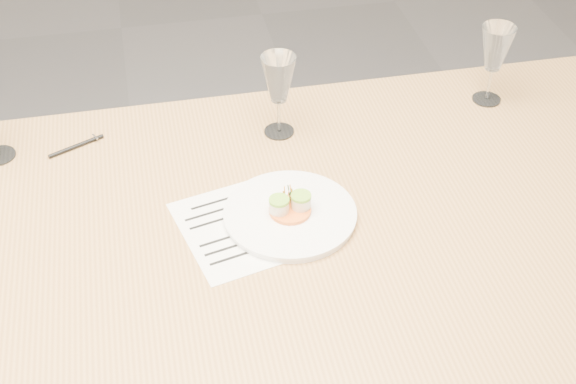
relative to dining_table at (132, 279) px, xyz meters
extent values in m
cube|color=tan|center=(0.00, 0.00, 0.05)|extent=(2.40, 1.00, 0.04)
cylinder|color=tan|center=(1.10, 0.40, -0.33)|extent=(0.07, 0.07, 0.71)
cylinder|color=white|center=(0.32, 0.04, 0.07)|extent=(0.26, 0.26, 0.01)
cylinder|color=white|center=(0.32, 0.04, 0.08)|extent=(0.26, 0.26, 0.01)
cylinder|color=orange|center=(0.32, 0.04, 0.09)|extent=(0.08, 0.08, 0.01)
cylinder|color=beige|center=(0.30, 0.03, 0.10)|extent=(0.04, 0.04, 0.02)
cylinder|color=beige|center=(0.34, 0.04, 0.10)|extent=(0.04, 0.04, 0.02)
cylinder|color=#8CC737|center=(0.30, 0.03, 0.12)|extent=(0.04, 0.04, 0.01)
cylinder|color=#8CC737|center=(0.34, 0.04, 0.12)|extent=(0.04, 0.04, 0.01)
cylinder|color=#D5D072|center=(0.37, -0.01, 0.08)|extent=(0.04, 0.04, 0.00)
cube|color=white|center=(0.21, 0.03, 0.07)|extent=(0.25, 0.29, 0.00)
cube|color=black|center=(0.17, 0.11, 0.07)|extent=(0.08, 0.02, 0.00)
cube|color=black|center=(0.18, 0.08, 0.07)|extent=(0.12, 0.04, 0.00)
cube|color=black|center=(0.18, 0.06, 0.07)|extent=(0.12, 0.04, 0.00)
cube|color=black|center=(0.19, 0.00, 0.07)|extent=(0.12, 0.04, 0.00)
cube|color=black|center=(0.20, -0.02, 0.07)|extent=(0.12, 0.04, 0.00)
cube|color=black|center=(0.21, -0.05, 0.07)|extent=(0.12, 0.04, 0.00)
cylinder|color=black|center=(-0.09, 0.36, 0.07)|extent=(0.12, 0.06, 0.01)
cube|color=silver|center=(-0.05, 0.38, 0.08)|extent=(0.01, 0.02, 0.00)
cylinder|color=white|center=(0.35, 0.33, 0.07)|extent=(0.07, 0.07, 0.00)
cylinder|color=white|center=(0.35, 0.33, 0.11)|extent=(0.01, 0.01, 0.08)
cone|color=white|center=(0.35, 0.33, 0.21)|extent=(0.08, 0.08, 0.11)
cylinder|color=white|center=(0.86, 0.35, 0.07)|extent=(0.07, 0.07, 0.00)
cylinder|color=white|center=(0.86, 0.35, 0.11)|extent=(0.01, 0.01, 0.08)
cone|color=white|center=(0.86, 0.35, 0.21)|extent=(0.08, 0.08, 0.11)
camera|label=1|loc=(0.07, -1.12, 1.11)|focal=50.00mm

